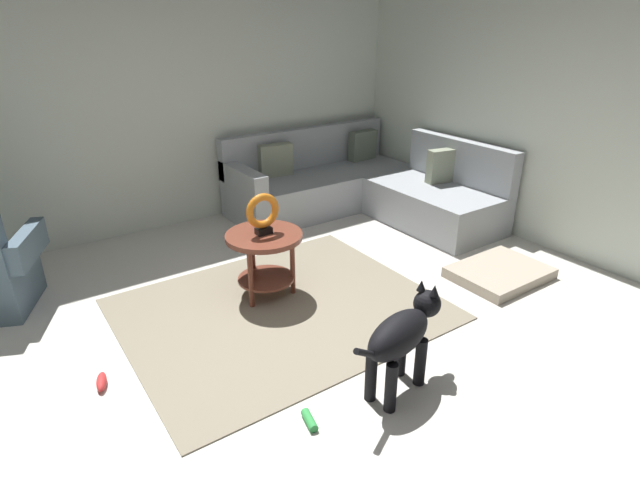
% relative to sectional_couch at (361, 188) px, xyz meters
% --- Properties ---
extents(ground_plane, '(6.00, 6.00, 0.10)m').
position_rel_sectional_couch_xyz_m(ground_plane, '(-1.99, -2.01, -0.34)').
color(ground_plane, silver).
extents(wall_back, '(6.00, 0.12, 2.70)m').
position_rel_sectional_couch_xyz_m(wall_back, '(-1.99, 0.93, 1.06)').
color(wall_back, silver).
rests_on(wall_back, ground_plane).
extents(wall_right, '(0.12, 6.00, 2.70)m').
position_rel_sectional_couch_xyz_m(wall_right, '(0.95, -2.01, 1.06)').
color(wall_right, silver).
rests_on(wall_right, ground_plane).
extents(area_rug, '(2.30, 1.90, 0.01)m').
position_rel_sectional_couch_xyz_m(area_rug, '(-1.84, -1.31, -0.29)').
color(area_rug, gray).
rests_on(area_rug, ground_plane).
extents(sectional_couch, '(2.20, 2.25, 0.88)m').
position_rel_sectional_couch_xyz_m(sectional_couch, '(0.00, 0.00, 0.00)').
color(sectional_couch, '#9EA3A8').
rests_on(sectional_couch, ground_plane).
extents(side_table, '(0.60, 0.60, 0.54)m').
position_rel_sectional_couch_xyz_m(side_table, '(-1.82, -1.05, 0.12)').
color(side_table, brown).
rests_on(side_table, ground_plane).
extents(torus_sculpture, '(0.28, 0.08, 0.33)m').
position_rel_sectional_couch_xyz_m(torus_sculpture, '(-1.82, -1.05, 0.42)').
color(torus_sculpture, black).
rests_on(torus_sculpture, side_table).
extents(dog_bed_mat, '(0.80, 0.60, 0.09)m').
position_rel_sectional_couch_xyz_m(dog_bed_mat, '(-0.01, -1.93, -0.25)').
color(dog_bed_mat, '#B2A38E').
rests_on(dog_bed_mat, ground_plane).
extents(dog, '(0.84, 0.34, 0.63)m').
position_rel_sectional_couch_xyz_m(dog, '(-1.70, -2.49, 0.09)').
color(dog, black).
rests_on(dog, ground_plane).
extents(dog_toy_rope, '(0.08, 0.16, 0.05)m').
position_rel_sectional_couch_xyz_m(dog_toy_rope, '(-2.32, -2.44, -0.27)').
color(dog_toy_rope, green).
rests_on(dog_toy_rope, ground_plane).
extents(dog_toy_bone, '(0.11, 0.19, 0.06)m').
position_rel_sectional_couch_xyz_m(dog_toy_bone, '(-3.19, -1.45, -0.26)').
color(dog_toy_bone, red).
rests_on(dog_toy_bone, ground_plane).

